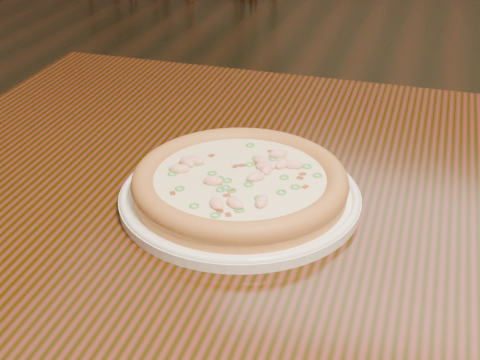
# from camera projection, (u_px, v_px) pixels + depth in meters

# --- Properties ---
(ground) EXTENTS (9.00, 9.00, 0.00)m
(ground) POSITION_uv_depth(u_px,v_px,m) (386.00, 346.00, 1.66)
(ground) COLOR black
(hero_table) EXTENTS (1.20, 0.80, 0.75)m
(hero_table) POSITION_uv_depth(u_px,v_px,m) (339.00, 261.00, 0.87)
(hero_table) COLOR black
(hero_table) RESTS_ON ground
(plate) EXTENTS (0.29, 0.29, 0.02)m
(plate) POSITION_uv_depth(u_px,v_px,m) (240.00, 195.00, 0.81)
(plate) COLOR white
(plate) RESTS_ON hero_table
(pizza) EXTENTS (0.26, 0.26, 0.03)m
(pizza) POSITION_uv_depth(u_px,v_px,m) (240.00, 182.00, 0.80)
(pizza) COLOR #BC803C
(pizza) RESTS_ON plate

